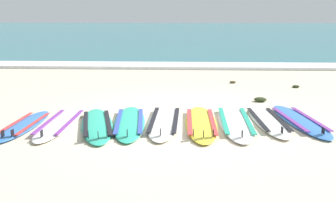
% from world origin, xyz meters
% --- Properties ---
extents(ground_plane, '(80.00, 80.00, 0.00)m').
position_xyz_m(ground_plane, '(0.00, 0.00, 0.00)').
color(ground_plane, beige).
extents(sea, '(80.00, 60.00, 0.10)m').
position_xyz_m(sea, '(0.00, 36.37, 0.05)').
color(sea, teal).
rests_on(sea, ground).
extents(wave_foam_strip, '(80.00, 1.39, 0.11)m').
position_xyz_m(wave_foam_strip, '(0.00, 7.07, 0.06)').
color(wave_foam_strip, white).
rests_on(wave_foam_strip, ground).
extents(surfboard_0, '(0.55, 1.97, 0.18)m').
position_xyz_m(surfboard_0, '(-2.92, -0.66, 0.04)').
color(surfboard_0, '#3875CC').
rests_on(surfboard_0, ground).
extents(surfboard_1, '(0.56, 2.24, 0.18)m').
position_xyz_m(surfboard_1, '(-2.31, -0.51, 0.04)').
color(surfboard_1, white).
rests_on(surfboard_1, ground).
extents(surfboard_2, '(1.12, 2.35, 0.18)m').
position_xyz_m(surfboard_2, '(-1.60, -0.57, 0.04)').
color(surfboard_2, '#2DB793').
rests_on(surfboard_2, ground).
extents(surfboard_3, '(0.82, 2.36, 0.18)m').
position_xyz_m(surfboard_3, '(-1.02, -0.40, 0.04)').
color(surfboard_3, '#2DB793').
rests_on(surfboard_3, ground).
extents(surfboard_4, '(0.64, 2.41, 0.18)m').
position_xyz_m(surfboard_4, '(-0.36, -0.30, 0.04)').
color(surfboard_4, silver).
rests_on(surfboard_4, ground).
extents(surfboard_5, '(0.59, 2.37, 0.18)m').
position_xyz_m(surfboard_5, '(0.33, -0.38, 0.04)').
color(surfboard_5, yellow).
rests_on(surfboard_5, ground).
extents(surfboard_6, '(0.68, 2.50, 0.18)m').
position_xyz_m(surfboard_6, '(0.98, -0.28, 0.04)').
color(surfboard_6, white).
rests_on(surfboard_6, ground).
extents(surfboard_7, '(0.66, 2.25, 0.18)m').
position_xyz_m(surfboard_7, '(1.62, -0.17, 0.04)').
color(surfboard_7, silver).
rests_on(surfboard_7, ground).
extents(surfboard_8, '(0.86, 2.36, 0.18)m').
position_xyz_m(surfboard_8, '(2.23, -0.14, 0.04)').
color(surfboard_8, '#3875CC').
rests_on(surfboard_8, ground).
extents(seaweed_clump_near_shoreline, '(0.20, 0.16, 0.07)m').
position_xyz_m(seaweed_clump_near_shoreline, '(3.14, 3.23, 0.04)').
color(seaweed_clump_near_shoreline, '#2D381E').
rests_on(seaweed_clump_near_shoreline, ground).
extents(seaweed_clump_mid_sand, '(0.19, 0.15, 0.07)m').
position_xyz_m(seaweed_clump_mid_sand, '(1.46, 3.84, 0.03)').
color(seaweed_clump_mid_sand, '#4C4228').
rests_on(seaweed_clump_mid_sand, ground).
extents(seaweed_clump_by_the_boards, '(0.29, 0.23, 0.10)m').
position_xyz_m(seaweed_clump_by_the_boards, '(1.81, 1.52, 0.05)').
color(seaweed_clump_by_the_boards, '#2D381E').
rests_on(seaweed_clump_by_the_boards, ground).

